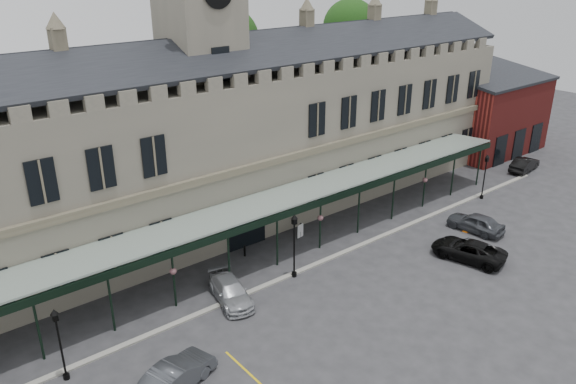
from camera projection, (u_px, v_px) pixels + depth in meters
ground at (349, 311)px, 34.47m from camera, size 140.00×140.00×0.00m
station_building at (208, 148)px, 43.38m from camera, size 60.00×10.36×17.30m
clock_tower at (202, 61)px, 40.86m from camera, size 5.60×5.60×24.80m
canopy at (275, 233)px, 38.90m from camera, size 50.00×4.10×4.30m
brick_annex at (489, 113)px, 61.78m from camera, size 12.40×8.36×9.23m
kerb at (293, 274)px, 38.40m from camera, size 60.00×0.40×0.12m
tree_behind_mid at (227, 41)px, 52.06m from camera, size 6.00×6.00×16.00m
tree_behind_right at (350, 29)px, 61.28m from camera, size 6.00×6.00×16.00m
lamp_post_left at (59, 339)px, 28.02m from camera, size 0.40×0.40×4.26m
lamp_post_mid at (294, 240)px, 37.18m from camera, size 0.44×0.44×4.66m
lamp_post_right at (485, 173)px, 49.54m from camera, size 0.39×0.39×4.17m
traffic_cone at (466, 227)px, 44.29m from camera, size 0.47×0.47×0.75m
sign_board at (300, 231)px, 43.36m from camera, size 0.63×0.15×1.09m
bollard_left at (245, 251)px, 40.66m from camera, size 0.15×0.15×0.87m
bollard_right at (301, 228)px, 43.98m from camera, size 0.16×0.16×0.87m
car_left_b at (175, 376)px, 28.04m from camera, size 4.94×3.00×1.54m
car_taxi at (231, 291)px, 35.32m from camera, size 2.89×4.91×1.33m
car_van at (468, 250)px, 40.15m from camera, size 3.65×5.65×1.45m
car_right_a at (476, 222)px, 44.22m from camera, size 2.36×4.64×1.51m
car_right_b at (524, 164)px, 56.66m from camera, size 4.53×2.14×1.43m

